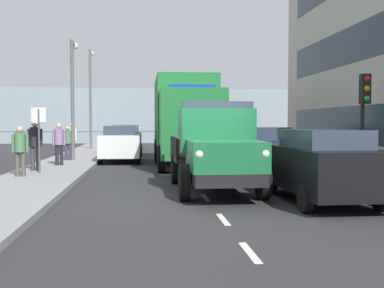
# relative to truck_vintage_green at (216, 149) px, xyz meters

# --- Properties ---
(ground_plane) EXTENTS (80.00, 80.00, 0.00)m
(ground_plane) POSITION_rel_truck_vintage_green_xyz_m (0.40, -7.52, -1.18)
(ground_plane) COLOR #2D2D30
(sidewalk_left) EXTENTS (2.63, 40.10, 0.15)m
(sidewalk_left) POSITION_rel_truck_vintage_green_xyz_m (-4.51, -7.52, -1.10)
(sidewalk_left) COLOR gray
(sidewalk_left) RESTS_ON ground_plane
(sidewalk_right) EXTENTS (2.63, 40.10, 0.15)m
(sidewalk_right) POSITION_rel_truck_vintage_green_xyz_m (5.30, -7.52, -1.10)
(sidewalk_right) COLOR gray
(sidewalk_right) RESTS_ON ground_plane
(road_centreline_markings) EXTENTS (0.12, 35.90, 0.01)m
(road_centreline_markings) POSITION_rel_truck_vintage_green_xyz_m (0.40, -6.83, -1.17)
(road_centreline_markings) COLOR silver
(road_centreline_markings) RESTS_ON ground_plane
(sea_horizon) EXTENTS (80.00, 0.80, 5.00)m
(sea_horizon) POSITION_rel_truck_vintage_green_xyz_m (0.40, -30.57, 1.32)
(sea_horizon) COLOR #84939E
(sea_horizon) RESTS_ON ground_plane
(seawall_railing) EXTENTS (28.08, 0.08, 1.20)m
(seawall_railing) POSITION_rel_truck_vintage_green_xyz_m (0.40, -26.97, -0.26)
(seawall_railing) COLOR #4C5156
(seawall_railing) RESTS_ON ground_plane
(truck_vintage_green) EXTENTS (2.17, 5.64, 2.43)m
(truck_vintage_green) POSITION_rel_truck_vintage_green_xyz_m (0.00, 0.00, 0.00)
(truck_vintage_green) COLOR black
(truck_vintage_green) RESTS_ON ground_plane
(lorry_cargo_green) EXTENTS (2.58, 8.20, 3.87)m
(lorry_cargo_green) POSITION_rel_truck_vintage_green_xyz_m (0.14, -7.87, 0.90)
(lorry_cargo_green) COLOR #1E7033
(lorry_cargo_green) RESTS_ON ground_plane
(car_black_kerbside_near) EXTENTS (1.84, 4.25, 1.72)m
(car_black_kerbside_near) POSITION_rel_truck_vintage_green_xyz_m (-2.25, 1.74, -0.28)
(car_black_kerbside_near) COLOR black
(car_black_kerbside_near) RESTS_ON ground_plane
(car_navy_kerbside_1) EXTENTS (1.85, 4.59, 1.72)m
(car_navy_kerbside_1) POSITION_rel_truck_vintage_green_xyz_m (-2.25, -4.05, -0.28)
(car_navy_kerbside_1) COLOR navy
(car_navy_kerbside_1) RESTS_ON ground_plane
(car_red_kerbside_2) EXTENTS (1.80, 4.37, 1.72)m
(car_red_kerbside_2) POSITION_rel_truck_vintage_green_xyz_m (-2.25, -10.30, -0.28)
(car_red_kerbside_2) COLOR #B21E1E
(car_red_kerbside_2) RESTS_ON ground_plane
(car_white_oppositeside_0) EXTENTS (1.91, 4.02, 1.72)m
(car_white_oppositeside_0) POSITION_rel_truck_vintage_green_xyz_m (3.04, -10.02, -0.28)
(car_white_oppositeside_0) COLOR white
(car_white_oppositeside_0) RESTS_ON ground_plane
(car_maroon_oppositeside_1) EXTENTS (1.95, 4.20, 1.72)m
(car_maroon_oppositeside_1) POSITION_rel_truck_vintage_green_xyz_m (3.04, -15.28, -0.28)
(car_maroon_oppositeside_1) COLOR maroon
(car_maroon_oppositeside_1) RESTS_ON ground_plane
(car_grey_oppositeside_2) EXTENTS (1.80, 4.00, 1.72)m
(car_grey_oppositeside_2) POSITION_rel_truck_vintage_green_xyz_m (3.04, -20.88, -0.28)
(car_grey_oppositeside_2) COLOR slate
(car_grey_oppositeside_2) RESTS_ON ground_plane
(pedestrian_near_railing) EXTENTS (0.53, 0.34, 1.62)m
(pedestrian_near_railing) POSITION_rel_truck_vintage_green_xyz_m (5.89, -3.03, -0.08)
(pedestrian_near_railing) COLOR #4C473D
(pedestrian_near_railing) RESTS_ON sidewalk_right
(pedestrian_strolling) EXTENTS (0.53, 0.34, 1.81)m
(pedestrian_strolling) POSITION_rel_truck_vintage_green_xyz_m (5.83, -4.81, 0.04)
(pedestrian_strolling) COLOR #383342
(pedestrian_strolling) RESTS_ON sidewalk_right
(pedestrian_with_bag) EXTENTS (0.53, 0.34, 1.71)m
(pedestrian_with_bag) POSITION_rel_truck_vintage_green_xyz_m (5.36, -6.90, -0.02)
(pedestrian_with_bag) COLOR black
(pedestrian_with_bag) RESTS_ON sidewalk_right
(pedestrian_in_dark_coat) EXTENTS (0.53, 0.34, 1.58)m
(pedestrian_in_dark_coat) POSITION_rel_truck_vintage_green_xyz_m (5.43, -9.49, -0.11)
(pedestrian_in_dark_coat) COLOR #383342
(pedestrian_in_dark_coat) RESTS_ON sidewalk_right
(pedestrian_couple_b) EXTENTS (0.53, 0.34, 1.72)m
(pedestrian_couple_b) POSITION_rel_truck_vintage_green_xyz_m (5.56, -11.39, -0.01)
(pedestrian_couple_b) COLOR #4C473D
(pedestrian_couple_b) RESTS_ON sidewalk_right
(traffic_light_near) EXTENTS (0.28, 0.41, 3.20)m
(traffic_light_near) POSITION_rel_truck_vintage_green_xyz_m (-4.73, -1.18, 1.29)
(traffic_light_near) COLOR black
(traffic_light_near) RESTS_ON sidewalk_left
(lamp_post_promenade) EXTENTS (0.32, 1.14, 5.53)m
(lamp_post_promenade) POSITION_rel_truck_vintage_green_xyz_m (5.20, -9.67, 2.33)
(lamp_post_promenade) COLOR #59595B
(lamp_post_promenade) RESTS_ON sidewalk_right
(lamp_post_far) EXTENTS (0.32, 1.14, 6.54)m
(lamp_post_far) POSITION_rel_truck_vintage_green_xyz_m (5.45, -18.98, 2.86)
(lamp_post_far) COLOR #59595B
(lamp_post_far) RESTS_ON sidewalk_right
(street_sign) EXTENTS (0.50, 0.07, 2.25)m
(street_sign) POSITION_rel_truck_vintage_green_xyz_m (5.53, -4.08, 0.50)
(street_sign) COLOR #4C4C4C
(street_sign) RESTS_ON sidewalk_right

